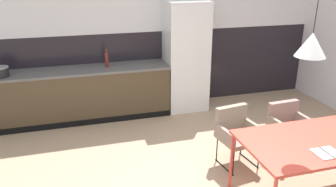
{
  "coord_description": "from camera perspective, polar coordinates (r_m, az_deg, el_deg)",
  "views": [
    {
      "loc": [
        -1.31,
        -2.88,
        2.47
      ],
      "look_at": [
        -0.27,
        0.81,
        1.01
      ],
      "focal_mm": 35.49,
      "sensor_mm": 36.0,
      "label": 1
    }
  ],
  "objects": [
    {
      "name": "cooking_pot",
      "position": [
        5.73,
        -26.88,
        3.33
      ],
      "size": [
        0.26,
        0.26,
        0.18
      ],
      "color": "black",
      "rests_on": "kitchen_counter"
    },
    {
      "name": "pendant_lamp_over_table_near",
      "position": [
        3.39,
        23.41,
        7.71
      ],
      "size": [
        0.29,
        0.29,
        1.06
      ],
      "color": "black"
    },
    {
      "name": "armchair_by_stool",
      "position": [
        4.86,
        19.84,
        -4.67
      ],
      "size": [
        0.51,
        0.5,
        0.74
      ],
      "rotation": [
        0.0,
        0.0,
        3.2
      ],
      "color": "gray",
      "rests_on": "ground"
    },
    {
      "name": "dining_table",
      "position": [
        3.98,
        25.05,
        -7.59
      ],
      "size": [
        1.77,
        0.94,
        0.75
      ],
      "color": "#D74736",
      "rests_on": "ground"
    },
    {
      "name": "back_wall_splashback_dark",
      "position": [
        6.25,
        -3.01,
        4.32
      ],
      "size": [
        6.66,
        0.12,
        1.4
      ],
      "primitive_type": "cube",
      "color": "black",
      "rests_on": "ground"
    },
    {
      "name": "open_book",
      "position": [
        3.68,
        25.59,
        -9.21
      ],
      "size": [
        0.25,
        0.22,
        0.02
      ],
      "color": "white",
      "rests_on": "dining_table"
    },
    {
      "name": "refrigerator_column",
      "position": [
        6.0,
        3.08,
        6.33
      ],
      "size": [
        0.73,
        0.6,
        1.95
      ],
      "primitive_type": "cube",
      "color": "silver",
      "rests_on": "ground"
    },
    {
      "name": "armchair_near_window",
      "position": [
        4.46,
        11.56,
        -6.02
      ],
      "size": [
        0.55,
        0.54,
        0.77
      ],
      "rotation": [
        0.0,
        0.0,
        3.3
      ],
      "color": "gray",
      "rests_on": "ground"
    },
    {
      "name": "bottle_spice_small",
      "position": [
        5.7,
        -10.48,
        5.77
      ],
      "size": [
        0.06,
        0.06,
        0.32
      ],
      "color": "maroon",
      "rests_on": "kitchen_counter"
    },
    {
      "name": "kitchen_counter",
      "position": [
        5.85,
        -16.56,
        -0.32
      ],
      "size": [
        3.4,
        0.63,
        0.89
      ],
      "color": "#483926",
      "rests_on": "ground"
    }
  ]
}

